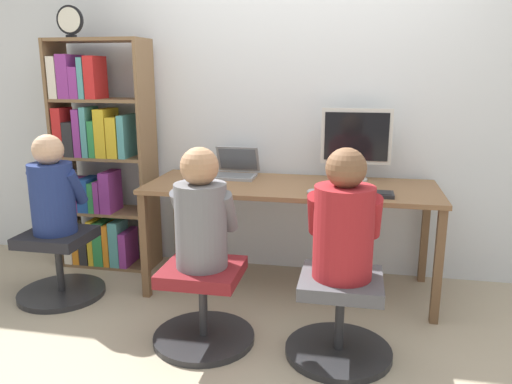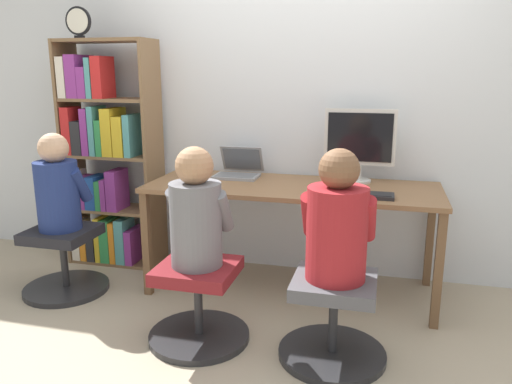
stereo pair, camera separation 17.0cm
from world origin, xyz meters
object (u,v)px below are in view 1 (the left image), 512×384
object	(u,v)px
office_chair_left	(340,317)
office_chair_right	(203,305)
keyboard	(359,193)
person_at_laptop	(201,214)
person_near_shelf	(52,190)
desktop_monitor	(356,142)
office_chair_side	(59,265)
desk_clock	(70,21)
bookshelf	(97,164)
person_at_monitor	(344,222)
laptop	(235,171)

from	to	relation	value
office_chair_left	office_chair_right	distance (m)	0.75
keyboard	office_chair_left	xyz separation A→B (m)	(-0.08, -0.59, -0.54)
person_at_laptop	person_near_shelf	xyz separation A→B (m)	(-1.12, 0.37, -0.01)
desktop_monitor	office_chair_right	distance (m)	1.51
office_chair_left	office_chair_side	xyz separation A→B (m)	(-1.88, 0.37, 0.00)
desktop_monitor	keyboard	distance (m)	0.50
person_at_laptop	person_near_shelf	size ratio (longest dim) A/B	1.01
desktop_monitor	desk_clock	world-z (taller)	desk_clock
desktop_monitor	office_chair_left	size ratio (longest dim) A/B	0.87
keyboard	bookshelf	size ratio (longest dim) A/B	0.24
keyboard	person_near_shelf	distance (m)	1.96
office_chair_left	bookshelf	bearing A→B (deg)	153.20
keyboard	desk_clock	distance (m)	2.31
person_at_monitor	office_chair_right	bearing A→B (deg)	-179.25
desk_clock	laptop	bearing A→B (deg)	4.68
desktop_monitor	keyboard	size ratio (longest dim) A/B	1.21
bookshelf	keyboard	bearing A→B (deg)	-10.45
laptop	person_near_shelf	xyz separation A→B (m)	(-1.07, -0.60, -0.05)
desktop_monitor	laptop	distance (m)	0.88
office_chair_right	desk_clock	size ratio (longest dim) A/B	2.63
office_chair_left	person_at_monitor	xyz separation A→B (m)	(-0.00, 0.00, 0.53)
person_at_monitor	desk_clock	world-z (taller)	desk_clock
desktop_monitor	office_chair_side	world-z (taller)	desktop_monitor
laptop	person_near_shelf	bearing A→B (deg)	-150.81
bookshelf	person_near_shelf	xyz separation A→B (m)	(-0.01, -0.57, -0.07)
desktop_monitor	person_near_shelf	size ratio (longest dim) A/B	0.77
office_chair_right	person_at_laptop	distance (m)	0.52
laptop	keyboard	bearing A→B (deg)	-23.68
desktop_monitor	person_at_monitor	world-z (taller)	desktop_monitor
person_at_monitor	person_near_shelf	size ratio (longest dim) A/B	1.04
office_chair_left	person_at_laptop	distance (m)	0.92
desktop_monitor	office_chair_side	distance (m)	2.17
desk_clock	office_chair_side	xyz separation A→B (m)	(0.08, -0.51, -1.61)
keyboard	office_chair_side	xyz separation A→B (m)	(-1.95, -0.22, -0.54)
desktop_monitor	office_chair_left	xyz separation A→B (m)	(-0.04, -1.01, -0.80)
person_at_laptop	person_near_shelf	world-z (taller)	person_at_laptop
office_chair_left	desk_clock	world-z (taller)	desk_clock
desktop_monitor	office_chair_side	size ratio (longest dim) A/B	0.87
keyboard	desk_clock	world-z (taller)	desk_clock
office_chair_side	person_near_shelf	distance (m)	0.52
office_chair_side	person_at_monitor	bearing A→B (deg)	-10.95
desktop_monitor	person_at_monitor	distance (m)	1.04
laptop	person_near_shelf	distance (m)	1.23
office_chair_left	person_near_shelf	size ratio (longest dim) A/B	0.88
office_chair_left	bookshelf	size ratio (longest dim) A/B	0.33
office_chair_right	person_at_monitor	bearing A→B (deg)	0.75
keyboard	office_chair_left	bearing A→B (deg)	-97.45
keyboard	bookshelf	xyz separation A→B (m)	(-1.94, 0.36, 0.05)
keyboard	person_at_monitor	xyz separation A→B (m)	(-0.08, -0.58, -0.01)
person_at_laptop	bookshelf	size ratio (longest dim) A/B	0.38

